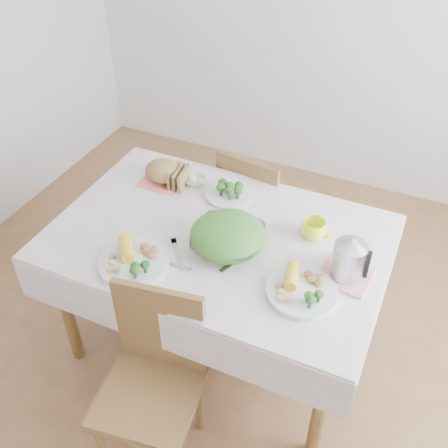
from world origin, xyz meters
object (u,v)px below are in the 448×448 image
at_px(chair_far, 261,203).
at_px(dinner_plate_right, 301,292).
at_px(chair_near, 148,391).
at_px(electric_kettle, 350,255).
at_px(dining_table, 219,294).
at_px(salad_bowl, 228,240).
at_px(yellow_mug, 313,229).
at_px(dinner_plate_left, 134,264).

xyz_separation_m(chair_far, dinner_plate_right, (0.50, -0.86, 0.31)).
height_order(chair_near, electric_kettle, electric_kettle).
bearing_deg(chair_far, dining_table, 101.39).
xyz_separation_m(dining_table, dinner_plate_right, (0.45, -0.19, 0.40)).
bearing_deg(electric_kettle, salad_bowl, -177.89).
xyz_separation_m(dining_table, chair_near, (-0.00, -0.67, 0.09)).
bearing_deg(chair_far, chair_near, 99.50).
xyz_separation_m(dining_table, chair_far, (-0.04, 0.67, 0.09)).
relative_size(chair_near, yellow_mug, 7.57).
height_order(dining_table, chair_far, chair_far).
distance_m(dining_table, chair_far, 0.68).
bearing_deg(yellow_mug, salad_bowl, -146.09).
distance_m(dining_table, yellow_mug, 0.61).
height_order(chair_near, dinner_plate_right, chair_near).
bearing_deg(dinner_plate_left, yellow_mug, 37.81).
distance_m(dinner_plate_left, yellow_mug, 0.80).
distance_m(salad_bowl, yellow_mug, 0.39).
height_order(salad_bowl, dinner_plate_left, salad_bowl).
relative_size(salad_bowl, electric_kettle, 1.67).
relative_size(dining_table, electric_kettle, 7.41).
relative_size(salad_bowl, dinner_plate_left, 1.05).
relative_size(chair_far, dinner_plate_right, 2.97).
height_order(salad_bowl, dinner_plate_right, salad_bowl).
bearing_deg(chair_far, dinner_plate_right, 127.63).
xyz_separation_m(dinner_plate_right, electric_kettle, (0.14, 0.17, 0.11)).
bearing_deg(dinner_plate_left, electric_kettle, 20.37).
bearing_deg(chair_far, salad_bowl, 106.69).
xyz_separation_m(salad_bowl, yellow_mug, (0.32, 0.22, 0.01)).
xyz_separation_m(dining_table, electric_kettle, (0.59, -0.02, 0.51)).
bearing_deg(salad_bowl, dining_table, 144.57).
bearing_deg(chair_near, dining_table, 81.36).
xyz_separation_m(chair_near, dinner_plate_right, (0.45, 0.48, 0.31)).
relative_size(dinner_plate_left, electric_kettle, 1.59).
height_order(chair_far, dinner_plate_right, chair_far).
distance_m(dinner_plate_right, electric_kettle, 0.24).
relative_size(dining_table, chair_far, 1.64).
bearing_deg(dining_table, dinner_plate_left, -126.36).
distance_m(dinner_plate_left, electric_kettle, 0.89).
relative_size(chair_far, yellow_mug, 7.38).
bearing_deg(chair_near, yellow_mug, 56.18).
height_order(dinner_plate_left, electric_kettle, electric_kettle).
bearing_deg(dinner_plate_left, dinner_plate_right, 11.14).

